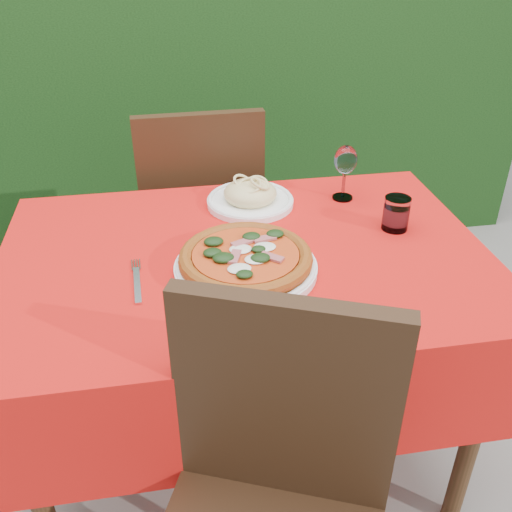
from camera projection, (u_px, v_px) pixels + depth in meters
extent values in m
plane|color=slate|center=(247.00, 448.00, 1.86)|extent=(60.00, 60.00, 0.00)
cube|color=black|center=(196.00, 79.00, 2.74)|extent=(3.20, 0.55, 1.60)
cube|color=#432815|center=(245.00, 262.00, 1.48)|extent=(1.20, 0.80, 0.04)
cylinder|color=#432815|center=(39.00, 496.00, 1.32)|extent=(0.05, 0.05, 0.70)
cylinder|color=#432815|center=(473.00, 434.00, 1.47)|extent=(0.05, 0.05, 0.70)
cylinder|color=#432815|center=(70.00, 317.00, 1.89)|extent=(0.05, 0.05, 0.70)
cylinder|color=#432815|center=(380.00, 286.00, 2.04)|extent=(0.05, 0.05, 0.70)
cube|color=red|center=(246.00, 303.00, 1.55)|extent=(1.26, 0.86, 0.32)
cube|color=black|center=(285.00, 401.00, 1.07)|extent=(0.41, 0.20, 0.47)
cube|color=black|center=(199.00, 221.00, 2.23)|extent=(0.44, 0.44, 0.04)
cube|color=black|center=(202.00, 181.00, 1.93)|extent=(0.43, 0.05, 0.47)
cylinder|color=black|center=(239.00, 245.00, 2.54)|extent=(0.04, 0.04, 0.44)
cylinder|color=black|center=(156.00, 254.00, 2.48)|extent=(0.04, 0.04, 0.44)
cylinder|color=black|center=(254.00, 292.00, 2.23)|extent=(0.04, 0.04, 0.44)
cylinder|color=black|center=(160.00, 303.00, 2.17)|extent=(0.04, 0.04, 0.44)
cylinder|color=white|center=(246.00, 268.00, 1.39)|extent=(0.35, 0.35, 0.02)
cylinder|color=#B05618|center=(246.00, 261.00, 1.38)|extent=(0.32, 0.32, 0.02)
cylinder|color=#9F150A|center=(246.00, 255.00, 1.37)|extent=(0.26, 0.26, 0.01)
cylinder|color=white|center=(250.00, 202.00, 1.70)|extent=(0.26, 0.26, 0.02)
ellipsoid|color=beige|center=(250.00, 193.00, 1.69)|extent=(0.20, 0.20, 0.07)
cylinder|color=white|center=(396.00, 213.00, 1.56)|extent=(0.07, 0.07, 0.09)
cylinder|color=#90B2C3|center=(395.00, 218.00, 1.57)|extent=(0.06, 0.06, 0.07)
cylinder|color=silver|center=(342.00, 197.00, 1.74)|extent=(0.06, 0.06, 0.01)
cylinder|color=silver|center=(344.00, 184.00, 1.72)|extent=(0.01, 0.01, 0.09)
ellipsoid|color=silver|center=(346.00, 160.00, 1.68)|extent=(0.07, 0.07, 0.09)
cube|color=silver|center=(137.00, 285.00, 1.34)|extent=(0.03, 0.20, 0.01)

